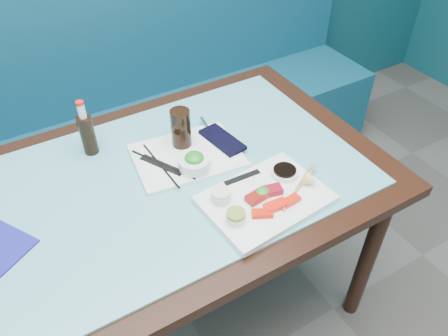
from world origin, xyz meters
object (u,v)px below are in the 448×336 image
cola_bottle_body (88,135)px  dining_table (169,198)px  serving_tray (187,156)px  booth_bench (102,135)px  seaweed_bowl (194,163)px  cola_glass (181,128)px  sashimi_plate (265,199)px

cola_bottle_body → dining_table: bearing=-56.7°
serving_tray → booth_bench: bearing=104.3°
dining_table → cola_bottle_body: size_ratio=10.02×
seaweed_bowl → cola_glass: (0.02, 0.13, 0.05)m
dining_table → seaweed_bowl: size_ratio=13.69×
seaweed_bowl → cola_glass: cola_glass is taller
serving_tray → cola_bottle_body: cola_bottle_body is taller
cola_glass → cola_bottle_body: cola_glass is taller
seaweed_bowl → dining_table: bearing=168.5°
dining_table → cola_bottle_body: cola_bottle_body is taller
cola_glass → cola_bottle_body: bearing=153.7°
sashimi_plate → dining_table: bearing=125.9°
dining_table → seaweed_bowl: 0.16m
dining_table → cola_bottle_body: bearing=123.3°
booth_bench → dining_table: size_ratio=2.14×
cola_bottle_body → booth_bench: bearing=74.8°
seaweed_bowl → cola_glass: 0.14m
sashimi_plate → booth_bench: bearing=96.0°
dining_table → cola_glass: (0.11, 0.11, 0.17)m
sashimi_plate → cola_glass: size_ratio=2.64×
dining_table → cola_glass: bearing=45.1°
serving_tray → cola_bottle_body: size_ratio=2.45×
sashimi_plate → serving_tray: sashimi_plate is taller
serving_tray → seaweed_bowl: seaweed_bowl is taller
booth_bench → cola_glass: size_ratio=22.17×
booth_bench → sashimi_plate: size_ratio=8.39×
booth_bench → serving_tray: 0.88m
sashimi_plate → seaweed_bowl: (-0.12, 0.22, 0.02)m
serving_tray → cola_glass: size_ratio=2.53×
sashimi_plate → serving_tray: size_ratio=1.04×
seaweed_bowl → cola_bottle_body: bearing=133.7°
booth_bench → dining_table: booth_bench is taller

